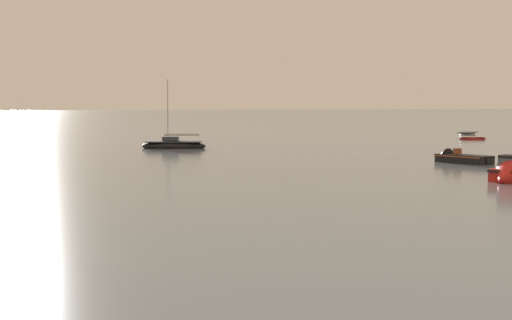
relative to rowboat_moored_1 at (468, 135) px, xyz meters
name	(u,v)px	position (x,y,z in m)	size (l,w,h in m)	color
rowboat_moored_1	(468,135)	(0.00, 0.00, 0.00)	(4.47, 4.16, 0.72)	gray
sailboat_moored_0	(174,145)	(-39.63, -12.45, 0.09)	(6.10, 3.72, 6.54)	black
rowboat_moored_2	(472,138)	(-4.39, -7.34, -0.07)	(3.19, 1.91, 0.48)	red
motorboat_moored_2	(456,159)	(-24.35, -34.35, 0.02)	(2.85, 4.80, 1.56)	black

